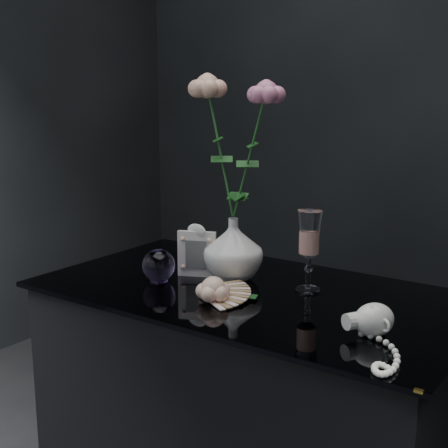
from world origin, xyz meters
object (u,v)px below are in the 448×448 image
Objects in this scene: paperweight at (159,265)px; vase at (233,249)px; wine_glass at (309,251)px; pearl_jar at (374,318)px; picture_frame at (197,250)px; loose_rose at (213,289)px.

vase is at bearing 40.78° from paperweight.
vase reaches higher than paperweight.
wine_glass is 0.81× the size of pearl_jar.
pearl_jar is at bearing -36.04° from picture_frame.
pearl_jar is (0.44, -0.16, -0.04)m from vase.
loose_rose is 0.72× the size of pearl_jar.
picture_frame reaches higher than loose_rose.
picture_frame is (-0.09, -0.03, -0.01)m from vase.
paperweight is at bearing -152.81° from pearl_jar.
vase is at bearing -173.53° from wine_glass.
pearl_jar reaches higher than loose_rose.
vase is 0.19m from paperweight.
wine_glass is 1.12× the size of loose_rose.
loose_rose is at bearing -125.38° from wine_glass.
wine_glass reaches higher than vase.
paperweight reaches higher than pearl_jar.
paperweight is 0.34× the size of pearl_jar.
pearl_jar is (0.53, -0.12, -0.03)m from picture_frame.
pearl_jar is at bearing 13.97° from loose_rose.
vase is 0.80× the size of wine_glass.
wine_glass reaches higher than paperweight.
wine_glass reaches higher than picture_frame.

